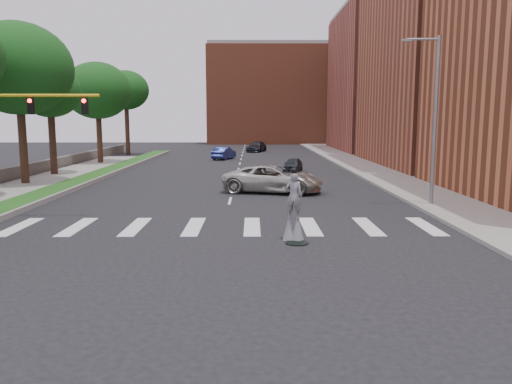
# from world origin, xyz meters

# --- Properties ---
(ground_plane) EXTENTS (160.00, 160.00, 0.00)m
(ground_plane) POSITION_xyz_m (0.00, 0.00, 0.00)
(ground_plane) COLOR black
(ground_plane) RESTS_ON ground
(grass_median) EXTENTS (2.00, 60.00, 0.25)m
(grass_median) POSITION_xyz_m (-11.50, 20.00, 0.12)
(grass_median) COLOR #1A4B15
(grass_median) RESTS_ON ground
(median_curb) EXTENTS (0.20, 60.00, 0.28)m
(median_curb) POSITION_xyz_m (-10.45, 20.00, 0.14)
(median_curb) COLOR gray
(median_curb) RESTS_ON ground
(sidewalk_right) EXTENTS (5.00, 90.00, 0.18)m
(sidewalk_right) POSITION_xyz_m (12.50, 25.00, 0.09)
(sidewalk_right) COLOR gray
(sidewalk_right) RESTS_ON ground
(stone_wall) EXTENTS (0.50, 56.00, 1.10)m
(stone_wall) POSITION_xyz_m (-17.00, 22.00, 0.55)
(stone_wall) COLOR #56504A
(stone_wall) RESTS_ON ground
(manhole) EXTENTS (0.90, 0.90, 0.04)m
(manhole) POSITION_xyz_m (3.00, -2.00, 0.02)
(manhole) COLOR black
(manhole) RESTS_ON ground
(building_mid) EXTENTS (16.00, 22.00, 24.00)m
(building_mid) POSITION_xyz_m (22.00, 30.00, 12.00)
(building_mid) COLOR #9B4A30
(building_mid) RESTS_ON ground
(building_far) EXTENTS (16.00, 22.00, 20.00)m
(building_far) POSITION_xyz_m (22.00, 54.00, 10.00)
(building_far) COLOR #A0483B
(building_far) RESTS_ON ground
(building_backdrop) EXTENTS (26.00, 14.00, 18.00)m
(building_backdrop) POSITION_xyz_m (6.00, 78.00, 9.00)
(building_backdrop) COLOR #9B4A30
(building_backdrop) RESTS_ON ground
(streetlight) EXTENTS (2.05, 0.20, 9.00)m
(streetlight) POSITION_xyz_m (10.90, 6.00, 4.90)
(streetlight) COLOR slate
(streetlight) RESTS_ON ground
(traffic_signal) EXTENTS (5.30, 0.23, 6.20)m
(traffic_signal) POSITION_xyz_m (-9.78, 3.00, 4.15)
(traffic_signal) COLOR black
(traffic_signal) RESTS_ON ground
(stilt_performer) EXTENTS (0.83, 0.58, 2.87)m
(stilt_performer) POSITION_xyz_m (2.90, -1.50, 1.15)
(stilt_performer) COLOR #301D13
(stilt_performer) RESTS_ON ground
(suv_crossing) EXTENTS (6.91, 4.41, 1.77)m
(suv_crossing) POSITION_xyz_m (2.65, 11.34, 0.89)
(suv_crossing) COLOR #BBB9B1
(suv_crossing) RESTS_ON ground
(car_near) EXTENTS (2.23, 3.84, 1.23)m
(car_near) POSITION_xyz_m (4.98, 24.10, 0.61)
(car_near) COLOR black
(car_near) RESTS_ON ground
(car_mid) EXTENTS (2.80, 4.55, 1.41)m
(car_mid) POSITION_xyz_m (-2.01, 37.80, 0.71)
(car_mid) COLOR navy
(car_mid) RESTS_ON ground
(car_far) EXTENTS (3.35, 5.29, 1.43)m
(car_far) POSITION_xyz_m (1.95, 51.08, 0.71)
(car_far) COLOR black
(car_far) RESTS_ON ground
(tree_2) EXTENTS (7.49, 7.49, 11.35)m
(tree_2) POSITION_xyz_m (-14.92, 14.90, 8.14)
(tree_2) COLOR #301D13
(tree_2) RESTS_ON ground
(tree_3) EXTENTS (4.94, 4.94, 9.01)m
(tree_3) POSITION_xyz_m (-15.19, 20.85, 6.85)
(tree_3) COLOR #301D13
(tree_3) RESTS_ON ground
(tree_4) EXTENTS (6.83, 6.83, 10.48)m
(tree_4) POSITION_xyz_m (-14.60, 31.69, 7.55)
(tree_4) COLOR #301D13
(tree_4) RESTS_ON ground
(tree_5) EXTENTS (5.93, 5.93, 10.90)m
(tree_5) POSITION_xyz_m (-15.04, 45.23, 8.32)
(tree_5) COLOR #301D13
(tree_5) RESTS_ON ground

